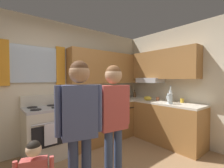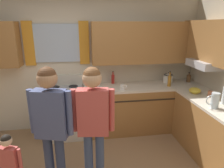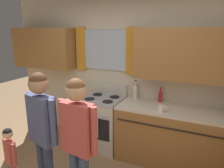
# 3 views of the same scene
# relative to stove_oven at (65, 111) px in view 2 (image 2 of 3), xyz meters

# --- Properties ---
(back_wall_unit) EXTENTS (4.60, 0.42, 2.60)m
(back_wall_unit) POSITION_rel_stove_oven_xyz_m (0.36, 0.27, 0.99)
(back_wall_unit) COLOR beige
(back_wall_unit) RESTS_ON ground
(kitchen_counter_run) EXTENTS (2.25, 2.08, 0.90)m
(kitchen_counter_run) POSITION_rel_stove_oven_xyz_m (1.80, -0.41, -0.02)
(kitchen_counter_run) COLOR #9E6B38
(kitchen_counter_run) RESTS_ON ground
(stove_oven) EXTENTS (0.68, 0.67, 1.10)m
(stove_oven) POSITION_rel_stove_oven_xyz_m (0.00, 0.00, 0.00)
(stove_oven) COLOR beige
(stove_oven) RESTS_ON ground
(bottle_milk_white) EXTENTS (0.08, 0.08, 0.31)m
(bottle_milk_white) POSITION_rel_stove_oven_xyz_m (0.51, 0.24, 0.55)
(bottle_milk_white) COLOR white
(bottle_milk_white) RESTS_ON kitchen_counter_run
(bottle_oil_amber) EXTENTS (0.06, 0.06, 0.29)m
(bottle_oil_amber) POSITION_rel_stove_oven_xyz_m (1.95, -0.12, 0.54)
(bottle_oil_amber) COLOR #B27223
(bottle_oil_amber) RESTS_ON kitchen_counter_run
(bottle_squat_brown) EXTENTS (0.08, 0.08, 0.21)m
(bottle_squat_brown) POSITION_rel_stove_oven_xyz_m (2.46, 0.09, 0.51)
(bottle_squat_brown) COLOR brown
(bottle_squat_brown) RESTS_ON kitchen_counter_run
(bottle_sauce_red) EXTENTS (0.06, 0.06, 0.25)m
(bottle_sauce_red) POSITION_rel_stove_oven_xyz_m (0.93, 0.22, 0.53)
(bottle_sauce_red) COLOR red
(bottle_sauce_red) RESTS_ON kitchen_counter_run
(mug_ceramic_white) EXTENTS (0.13, 0.08, 0.09)m
(mug_ceramic_white) POSITION_rel_stove_oven_xyz_m (1.04, -0.19, 0.48)
(mug_ceramic_white) COLOR white
(mug_ceramic_white) RESTS_ON kitchen_counter_run
(cup_terracotta) EXTENTS (0.11, 0.07, 0.08)m
(cup_terracotta) POSITION_rel_stove_oven_xyz_m (2.39, -0.72, 0.47)
(cup_terracotta) COLOR #B76642
(cup_terracotta) RESTS_ON kitchen_counter_run
(stovetop_kettle) EXTENTS (0.27, 0.20, 0.21)m
(stovetop_kettle) POSITION_rel_stove_oven_xyz_m (2.04, 0.13, 0.53)
(stovetop_kettle) COLOR silver
(stovetop_kettle) RESTS_ON kitchen_counter_run
(water_pitcher) EXTENTS (0.19, 0.11, 0.22)m
(water_pitcher) POSITION_rel_stove_oven_xyz_m (2.13, -1.19, 0.54)
(water_pitcher) COLOR silver
(water_pitcher) RESTS_ON kitchen_counter_run
(mixing_bowl) EXTENTS (0.19, 0.19, 0.10)m
(mixing_bowl) POSITION_rel_stove_oven_xyz_m (2.20, -0.57, 0.48)
(mixing_bowl) COLOR gold
(mixing_bowl) RESTS_ON kitchen_counter_run
(adult_holding_child) EXTENTS (0.48, 0.24, 1.60)m
(adult_holding_child) POSITION_rel_stove_oven_xyz_m (-0.03, -1.42, 0.54)
(adult_holding_child) COLOR #2D3856
(adult_holding_child) RESTS_ON ground
(adult_in_plaid) EXTENTS (0.49, 0.21, 1.58)m
(adult_in_plaid) POSITION_rel_stove_oven_xyz_m (0.44, -1.41, 0.53)
(adult_in_plaid) COLOR #38476B
(adult_in_plaid) RESTS_ON ground
(small_child) EXTENTS (0.29, 0.15, 0.91)m
(small_child) POSITION_rel_stove_oven_xyz_m (-0.49, -1.51, 0.10)
(small_child) COLOR #4C4C56
(small_child) RESTS_ON ground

